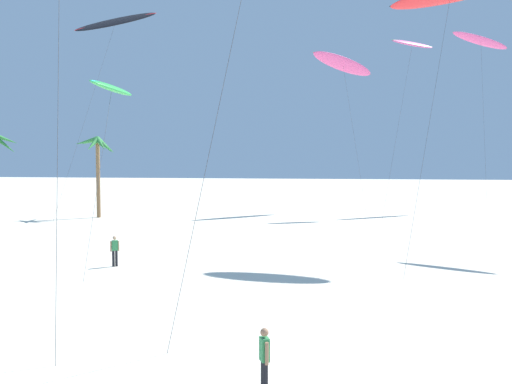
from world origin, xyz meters
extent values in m
cone|color=#287533|center=(-24.32, 45.00, 7.22)|extent=(2.56, 0.97, 2.17)
cone|color=#287533|center=(-24.78, 45.99, 7.68)|extent=(1.77, 2.75, 1.35)
cylinder|color=olive|center=(-16.45, 48.27, 3.86)|extent=(0.39, 0.39, 7.72)
cone|color=#33843D|center=(-15.61, 48.13, 7.04)|extent=(2.11, 0.90, 1.80)
cone|color=#33843D|center=(-15.89, 48.95, 7.07)|extent=(1.76, 1.96, 1.74)
cone|color=#33843D|center=(-16.85, 49.21, 7.33)|extent=(1.40, 2.27, 1.30)
cone|color=#33843D|center=(-17.44, 48.65, 7.48)|extent=(2.30, 1.31, 1.01)
cone|color=#33843D|center=(-17.45, 47.95, 7.45)|extent=(2.31, 1.22, 1.07)
cone|color=#33843D|center=(-16.53, 47.34, 7.16)|extent=(0.74, 2.19, 1.59)
cone|color=#33843D|center=(-15.79, 47.59, 7.19)|extent=(1.92, 1.95, 1.55)
cylinder|color=#4C4C51|center=(3.60, 13.76, 9.81)|extent=(3.87, 2.07, 19.63)
ellipsoid|color=#EA5193|center=(14.38, 56.51, 17.65)|extent=(4.80, 3.00, 1.32)
ellipsoid|color=green|center=(14.38, 56.51, 17.68)|extent=(4.62, 2.35, 0.86)
cylinder|color=#4C4C51|center=(12.68, 52.90, 8.78)|extent=(3.43, 7.24, 17.58)
ellipsoid|color=#EA5193|center=(7.35, 59.27, 16.22)|extent=(7.31, 6.63, 2.96)
ellipsoid|color=red|center=(7.35, 59.27, 16.25)|extent=(6.73, 6.18, 2.13)
cylinder|color=#4C4C51|center=(8.58, 56.71, 8.06)|extent=(2.48, 5.14, 16.13)
ellipsoid|color=#EA5193|center=(22.64, 62.59, 18.98)|extent=(7.59, 5.65, 1.88)
ellipsoid|color=red|center=(22.64, 62.59, 19.01)|extent=(7.36, 5.32, 1.34)
cylinder|color=#4C4C51|center=(22.23, 58.76, 9.46)|extent=(0.84, 7.69, 18.92)
cylinder|color=#4C4C51|center=(11.72, 28.39, 7.84)|extent=(3.50, 8.20, 15.70)
ellipsoid|color=green|center=(-6.38, 28.02, 9.96)|extent=(1.78, 4.68, 1.00)
ellipsoid|color=#19B2B7|center=(-6.38, 28.02, 10.00)|extent=(0.87, 4.68, 0.58)
cylinder|color=#4C4C51|center=(-5.76, 24.68, 4.93)|extent=(1.25, 6.69, 9.88)
cylinder|color=#4C4C51|center=(-1.61, 12.69, 7.70)|extent=(0.94, 2.75, 15.40)
ellipsoid|color=black|center=(-15.86, 51.82, 19.82)|extent=(8.41, 3.53, 3.16)
ellipsoid|color=red|center=(-15.86, 51.82, 19.85)|extent=(8.17, 2.74, 2.48)
cylinder|color=#4C4C51|center=(-17.54, 48.15, 9.88)|extent=(3.39, 7.35, 19.76)
cylinder|color=black|center=(-5.23, 25.15, 0.44)|extent=(0.14, 0.14, 0.87)
cylinder|color=black|center=(-5.09, 25.24, 0.44)|extent=(0.14, 0.14, 0.87)
cube|color=#338C4C|center=(-5.16, 25.20, 1.15)|extent=(0.36, 0.33, 0.55)
cylinder|color=tan|center=(-5.33, 25.08, 1.11)|extent=(0.09, 0.09, 0.56)
cylinder|color=tan|center=(-4.99, 25.32, 1.11)|extent=(0.09, 0.09, 0.56)
sphere|color=tan|center=(-5.16, 25.20, 1.56)|extent=(0.21, 0.21, 0.21)
cylinder|color=black|center=(4.97, 10.30, 0.42)|extent=(0.14, 0.14, 0.84)
cylinder|color=black|center=(4.91, 10.45, 0.42)|extent=(0.14, 0.14, 0.84)
cube|color=#338C4C|center=(4.94, 10.38, 1.13)|extent=(0.30, 0.36, 0.59)
cylinder|color=#9E7051|center=(5.03, 10.18, 1.09)|extent=(0.09, 0.09, 0.56)
cylinder|color=#9E7051|center=(4.86, 10.57, 1.09)|extent=(0.09, 0.09, 0.56)
sphere|color=#9E7051|center=(4.94, 10.38, 1.56)|extent=(0.21, 0.21, 0.21)
camera|label=1|loc=(6.66, -2.93, 5.90)|focal=38.62mm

